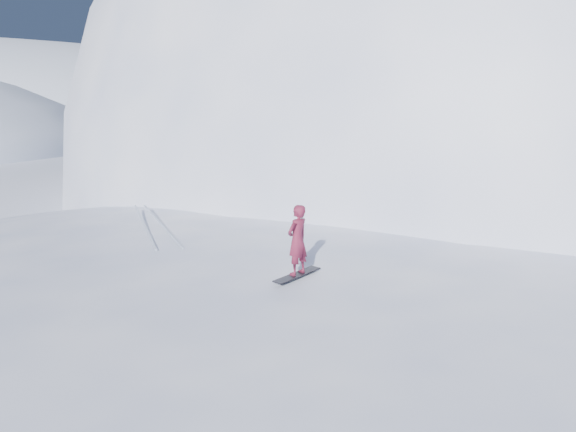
# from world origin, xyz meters

# --- Properties ---
(ground) EXTENTS (400.00, 400.00, 0.00)m
(ground) POSITION_xyz_m (0.00, 0.00, 0.00)
(ground) COLOR white
(ground) RESTS_ON ground
(near_ridge) EXTENTS (36.00, 28.00, 4.80)m
(near_ridge) POSITION_xyz_m (1.00, 3.00, 0.00)
(near_ridge) COLOR white
(near_ridge) RESTS_ON ground
(summit_peak) EXTENTS (60.00, 56.00, 56.00)m
(summit_peak) POSITION_xyz_m (22.00, 26.00, 0.00)
(summit_peak) COLOR white
(summit_peak) RESTS_ON ground
(peak_shoulder) EXTENTS (28.00, 24.00, 18.00)m
(peak_shoulder) POSITION_xyz_m (10.00, 20.00, 0.00)
(peak_shoulder) COLOR white
(peak_shoulder) RESTS_ON ground
(wind_bumps) EXTENTS (16.00, 14.40, 1.00)m
(wind_bumps) POSITION_xyz_m (-0.56, 2.12, 0.00)
(wind_bumps) COLOR white
(wind_bumps) RESTS_ON ground
(snowboard) EXTENTS (1.23, 1.03, 0.02)m
(snowboard) POSITION_xyz_m (1.90, -0.01, 2.41)
(snowboard) COLOR black
(snowboard) RESTS_ON near_ridge
(snowboarder) EXTENTS (0.67, 0.64, 1.54)m
(snowboarder) POSITION_xyz_m (1.90, -0.01, 3.19)
(snowboarder) COLOR maroon
(snowboarder) RESTS_ON snowboard
(board_tracks) EXTENTS (1.71, 5.93, 0.04)m
(board_tracks) POSITION_xyz_m (-1.44, 5.50, 2.42)
(board_tracks) COLOR silver
(board_tracks) RESTS_ON ground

